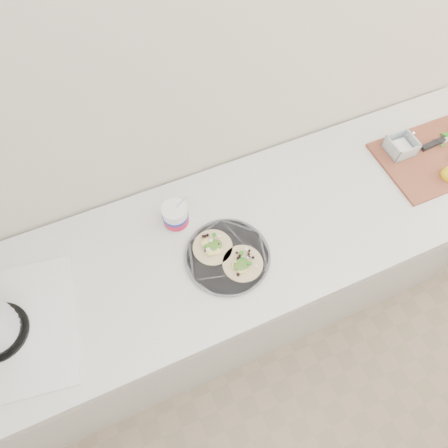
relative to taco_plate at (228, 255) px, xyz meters
name	(u,v)px	position (x,y,z in m)	size (l,w,h in m)	color
counter	(235,277)	(0.08, 0.08, -0.47)	(2.44, 0.66, 0.90)	beige
taco_plate	(228,255)	(0.00, 0.00, 0.00)	(0.31, 0.31, 0.04)	#53545A
tub	(176,215)	(-0.12, 0.20, 0.05)	(0.10, 0.10, 0.21)	white
cutboard	(435,153)	(0.98, 0.09, 0.00)	(0.49, 0.34, 0.07)	brown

